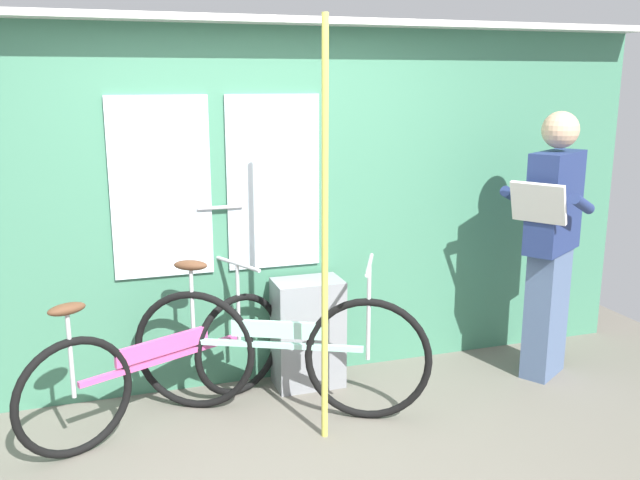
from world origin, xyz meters
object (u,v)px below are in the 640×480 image
Objects in this scene: trash_bin_by_wall at (308,333)px; handrail_pole at (325,239)px; bicycle_near_door at (163,365)px; passenger_reading_newspaper at (551,240)px; bicycle_leaning_behind at (278,351)px.

handrail_pole reaches higher than trash_bin_by_wall.
passenger_reading_newspaper reaches higher than bicycle_near_door.
bicycle_leaning_behind is 0.84m from handrail_pole.
handrail_pole is (-0.11, -0.68, 0.79)m from trash_bin_by_wall.
handrail_pole is at bearing -21.14° from passenger_reading_newspaper.
bicycle_leaning_behind is 0.44m from trash_bin_by_wall.
handrail_pole is (-1.68, -0.34, 0.20)m from passenger_reading_newspaper.
bicycle_leaning_behind is (0.67, -0.10, 0.04)m from bicycle_near_door.
bicycle_leaning_behind is at bearing 116.19° from handrail_pole.
bicycle_near_door is 2.24× the size of trash_bin_by_wall.
trash_bin_by_wall is at bearing -44.96° from passenger_reading_newspaper.
passenger_reading_newspaper is at bearing -27.64° from bicycle_near_door.
trash_bin_by_wall is at bearing -11.30° from bicycle_near_door.
passenger_reading_newspaper is 0.77× the size of handrail_pole.
bicycle_leaning_behind is 2.29× the size of trash_bin_by_wall.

